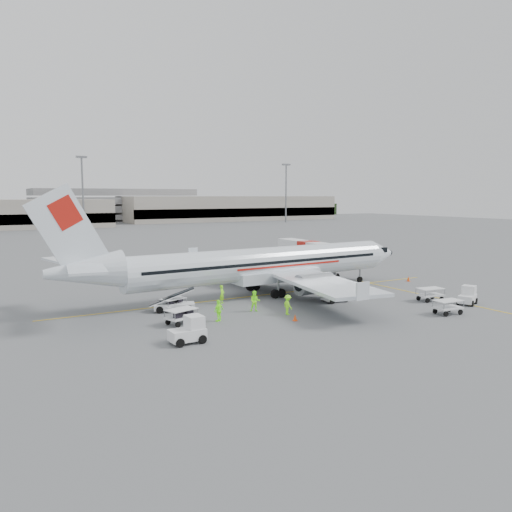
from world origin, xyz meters
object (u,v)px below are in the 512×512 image
object	(u,v)px
belt_loader	(174,297)
tug_mid	(335,292)
aircraft	(265,242)
tug_aft	(187,330)
tug_fore	(467,295)
jet_bridge	(308,257)

from	to	relation	value
belt_loader	tug_mid	world-z (taller)	belt_loader
aircraft	belt_loader	xyz separation A→B (m)	(-10.88, -2.57, -4.16)
tug_mid	tug_aft	world-z (taller)	tug_aft
belt_loader	tug_mid	bearing A→B (deg)	3.66
tug_fore	tug_aft	xyz separation A→B (m)	(-27.43, 1.47, 0.08)
aircraft	tug_aft	distance (m)	18.76
jet_bridge	tug_fore	xyz separation A→B (m)	(1.21, -23.62, -1.22)
tug_mid	belt_loader	bearing A→B (deg)	165.42
aircraft	tug_mid	size ratio (longest dim) A/B	16.57
jet_bridge	belt_loader	xyz separation A→B (m)	(-23.53, -12.55, -0.80)
tug_mid	aircraft	bearing A→B (deg)	120.87
jet_bridge	tug_mid	size ratio (longest dim) A/B	6.65
belt_loader	tug_fore	bearing A→B (deg)	-5.26
tug_mid	tug_fore	bearing A→B (deg)	-34.60
jet_bridge	tug_aft	xyz separation A→B (m)	(-26.21, -22.15, -1.14)
aircraft	belt_loader	world-z (taller)	aircraft
aircraft	jet_bridge	distance (m)	16.46
aircraft	tug_mid	distance (m)	8.83
tug_fore	belt_loader	bearing A→B (deg)	131.37
aircraft	belt_loader	distance (m)	11.93
aircraft	tug_fore	distance (m)	19.98
belt_loader	tug_aft	world-z (taller)	belt_loader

